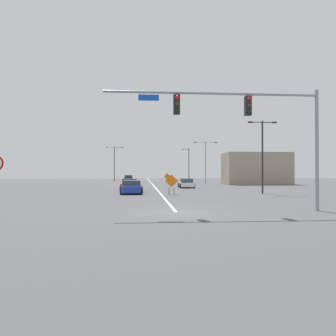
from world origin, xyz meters
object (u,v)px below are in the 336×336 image
at_px(street_lamp_mid_right, 206,158).
at_px(car_red_near, 130,185).
at_px(car_white_passing, 186,183).
at_px(street_lamp_near_left, 262,150).
at_px(street_lamp_near_right, 114,160).
at_px(car_blue_mid, 132,187).
at_px(construction_sign_median_far, 167,177).
at_px(traffic_signal_assembly, 247,117).
at_px(car_black_approaching, 129,179).
at_px(construction_sign_right_lane, 171,182).
at_px(street_lamp_far_right, 188,163).

height_order(street_lamp_mid_right, car_red_near, street_lamp_mid_right).
bearing_deg(car_white_passing, street_lamp_near_left, -65.30).
distance_m(street_lamp_near_right, car_white_passing, 40.13).
bearing_deg(car_blue_mid, street_lamp_near_left, -4.84).
bearing_deg(car_blue_mid, construction_sign_median_far, 77.94).
distance_m(car_blue_mid, car_white_passing, 13.74).
height_order(traffic_signal_assembly, street_lamp_near_right, street_lamp_near_right).
height_order(car_blue_mid, car_black_approaching, car_black_approaching).
xyz_separation_m(traffic_signal_assembly, construction_sign_median_far, (-1.18, 41.27, -3.88)).
relative_size(construction_sign_right_lane, car_blue_mid, 0.47).
bearing_deg(car_red_near, traffic_signal_assembly, -71.44).
bearing_deg(car_red_near, construction_sign_right_lane, -60.86).
bearing_deg(construction_sign_right_lane, car_red_near, 119.14).
xyz_separation_m(traffic_signal_assembly, construction_sign_right_lane, (-2.91, 13.71, -3.93)).
bearing_deg(street_lamp_mid_right, street_lamp_near_left, -89.91).
xyz_separation_m(car_black_approaching, car_white_passing, (9.19, -29.65, -0.11)).
distance_m(traffic_signal_assembly, street_lamp_near_left, 15.54).
relative_size(street_lamp_near_left, car_red_near, 1.70).
height_order(car_white_passing, car_red_near, car_red_near).
relative_size(construction_sign_median_far, car_white_passing, 0.47).
height_order(street_lamp_mid_right, car_white_passing, street_lamp_mid_right).
relative_size(traffic_signal_assembly, street_lamp_near_right, 1.38).
relative_size(street_lamp_mid_right, street_lamp_near_right, 0.93).
relative_size(traffic_signal_assembly, street_lamp_mid_right, 1.49).
distance_m(traffic_signal_assembly, car_red_near, 22.97).
bearing_deg(street_lamp_near_left, car_blue_mid, 175.16).
height_order(street_lamp_near_left, car_black_approaching, street_lamp_near_left).
bearing_deg(car_white_passing, street_lamp_near_right, 109.16).
bearing_deg(car_red_near, street_lamp_near_right, 97.29).
height_order(street_lamp_near_right, car_black_approaching, street_lamp_near_right).
xyz_separation_m(construction_sign_right_lane, car_white_passing, (3.28, 13.35, -0.61)).
xyz_separation_m(street_lamp_far_right, street_lamp_near_right, (-17.24, 10.92, 1.02)).
bearing_deg(street_lamp_near_left, traffic_signal_assembly, -113.90).
height_order(street_lamp_near_left, construction_sign_right_lane, street_lamp_near_left).
xyz_separation_m(street_lamp_mid_right, construction_sign_median_far, (-7.42, -1.69, -3.54)).
distance_m(car_black_approaching, car_red_near, 35.40).
distance_m(street_lamp_near_right, construction_sign_right_lane, 52.10).
height_order(traffic_signal_assembly, car_blue_mid, traffic_signal_assembly).
relative_size(traffic_signal_assembly, car_white_passing, 2.81).
height_order(construction_sign_right_lane, car_white_passing, construction_sign_right_lane).
bearing_deg(construction_sign_right_lane, traffic_signal_assembly, -78.01).
height_order(street_lamp_near_left, car_white_passing, street_lamp_near_left).
relative_size(street_lamp_near_right, car_white_passing, 2.04).
xyz_separation_m(construction_sign_right_lane, car_black_approaching, (-5.91, 43.00, -0.50)).
relative_size(traffic_signal_assembly, car_black_approaching, 2.59).
bearing_deg(car_black_approaching, car_red_near, -87.32).
height_order(construction_sign_median_far, car_white_passing, construction_sign_median_far).
bearing_deg(traffic_signal_assembly, street_lamp_near_left, 66.10).
bearing_deg(traffic_signal_assembly, car_red_near, 108.56).
height_order(street_lamp_mid_right, car_blue_mid, street_lamp_mid_right).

